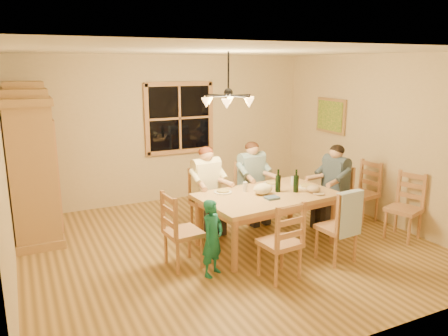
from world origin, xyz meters
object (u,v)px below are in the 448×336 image
chair_near_right (336,238)px  chair_end_right (333,209)px  adult_slate_man (335,176)px  adult_plaid_man (252,172)px  chair_near_left (279,254)px  chair_spare_back (361,203)px  chair_spare_front (403,219)px  chair_far_right (252,204)px  dining_table (267,200)px  chandelier (228,100)px  armoire (32,168)px  wine_bottle_a (278,181)px  adult_woman (207,179)px  wine_bottle_b (296,181)px  child (213,238)px  chair_end_left (184,244)px  chair_far_left (207,212)px

chair_near_right → chair_end_right: same height
adult_slate_man → adult_plaid_man: bearing=46.6°
chair_near_left → adult_plaid_man: adult_plaid_man is taller
chair_spare_back → chair_spare_front: bearing=172.6°
chair_far_right → chair_near_left: same height
dining_table → chair_spare_back: chair_spare_back is taller
chandelier → chair_spare_front: bearing=-19.8°
armoire → wine_bottle_a: armoire is taller
wine_bottle_a → chair_spare_front: bearing=-22.2°
chair_spare_back → adult_woman: bearing=67.7°
armoire → wine_bottle_b: bearing=-29.3°
adult_woman → wine_bottle_a: size_ratio=2.65×
chair_near_left → child: 0.83m
chair_near_left → chair_end_left: same height
wine_bottle_a → chair_end_right: bearing=5.7°
chair_near_left → chair_near_right: size_ratio=1.00×
dining_table → chair_spare_back: (1.93, 0.18, -0.36)m
chair_far_right → chair_spare_back: size_ratio=1.00×
armoire → chair_spare_front: (4.87, -2.48, -0.75)m
chair_end_left → adult_slate_man: adult_slate_man is taller
chair_spare_front → wine_bottle_b: bearing=51.0°
dining_table → chair_spare_front: 2.08m
wine_bottle_a → chair_end_left: bearing=-174.3°
wine_bottle_b → chair_spare_front: 1.74m
chair_far_right → adult_woman: bearing=-0.0°
chair_near_left → chair_spare_back: size_ratio=1.00×
chair_far_right → chair_spare_back: same height
chair_near_right → chair_spare_back: (1.37, 1.02, 0.00)m
chandelier → chair_spare_front: (2.45, -0.88, -1.77)m
chandelier → adult_plaid_man: size_ratio=0.88×
wine_bottle_b → child: (-1.49, -0.41, -0.44)m
wine_bottle_a → chair_far_left: bearing=132.3°
chair_near_right → chair_spare_front: (1.37, 0.15, 0.00)m
adult_slate_man → chair_end_left: bearing=90.0°
chair_end_right → child: chair_end_right is taller
chair_end_left → chair_far_right: bearing=118.0°
chair_spare_back → dining_table: bearing=87.9°
chandelier → child: (-0.56, -0.70, -1.60)m
adult_plaid_man → wine_bottle_b: (0.14, -1.03, 0.08)m
armoire → wine_bottle_a: size_ratio=6.97×
chair_end_right → adult_plaid_man: size_ratio=1.13×
adult_slate_man → child: 2.49m
chair_end_left → wine_bottle_b: 1.83m
chair_near_right → chair_spare_front: same height
chandelier → wine_bottle_b: (0.93, -0.29, -1.15)m
chair_far_right → chair_near_right: same height
chair_far_right → chair_end_right: size_ratio=1.00×
chair_far_right → chair_end_right: (1.03, -0.80, 0.00)m
chair_end_left → child: 0.48m
chandelier → chair_far_right: size_ratio=0.78×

